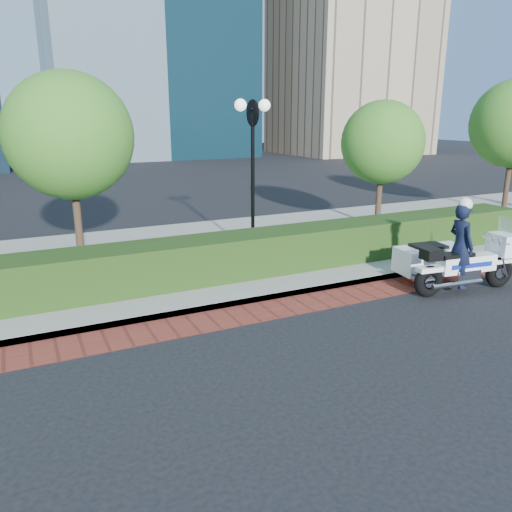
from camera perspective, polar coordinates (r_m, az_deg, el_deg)
name	(u,v)px	position (r m, az deg, el deg)	size (l,w,h in m)	color
ground	(325,334)	(9.55, 7.85, -8.80)	(120.00, 120.00, 0.00)	black
brick_strip	(286,307)	(10.71, 3.40, -5.82)	(60.00, 1.00, 0.01)	maroon
sidewalk	(210,253)	(14.58, -5.27, 0.33)	(60.00, 8.00, 0.15)	gray
hedge_main	(244,254)	(12.28, -1.34, 0.22)	(18.00, 1.20, 1.00)	black
lamppost	(253,153)	(13.74, -0.38, 11.68)	(1.02, 0.70, 4.21)	black
tree_b	(69,136)	(13.74, -20.54, 12.69)	(3.20, 3.20, 4.89)	#332319
tree_c	(382,143)	(17.83, 14.25, 12.45)	(2.80, 2.80, 4.30)	#332319
tower_right	(353,11)	(56.78, 11.07, 25.76)	(14.00, 12.00, 28.00)	gray
police_motorcycle	(451,256)	(12.54, 21.38, -0.05)	(2.73, 2.07, 2.21)	black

